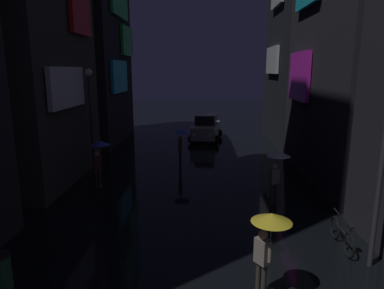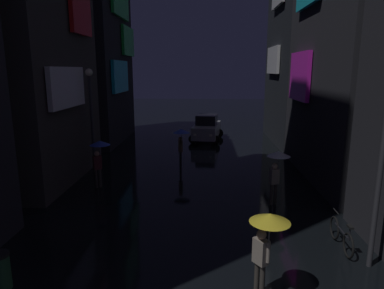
{
  "view_description": "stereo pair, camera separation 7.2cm",
  "coord_description": "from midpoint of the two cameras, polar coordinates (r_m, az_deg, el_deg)",
  "views": [
    {
      "loc": [
        0.48,
        -3.01,
        5.16
      ],
      "look_at": [
        0.0,
        11.37,
        2.02
      ],
      "focal_mm": 32.0,
      "sensor_mm": 36.0,
      "label": 1
    },
    {
      "loc": [
        0.55,
        -3.01,
        5.16
      ],
      "look_at": [
        0.0,
        11.37,
        2.02
      ],
      "focal_mm": 32.0,
      "sensor_mm": 36.0,
      "label": 2
    }
  ],
  "objects": [
    {
      "name": "pedestrian_midstreet_centre_clear",
      "position": [
        13.58,
        13.88,
        -2.97
      ],
      "size": [
        0.9,
        0.9,
        2.12
      ],
      "color": "#38332D",
      "rests_on": "ground"
    },
    {
      "name": "building_left_mid",
      "position": [
        17.74,
        -26.52,
        19.45
      ],
      "size": [
        4.25,
        7.21,
        15.47
      ],
      "color": "#33302D",
      "rests_on": "ground"
    },
    {
      "name": "building_right_mid",
      "position": [
        17.95,
        25.7,
        15.02
      ],
      "size": [
        4.25,
        8.94,
        12.74
      ],
      "color": "#232328",
      "rests_on": "ground"
    },
    {
      "name": "building_left_far",
      "position": [
        26.25,
        -16.46,
        15.94
      ],
      "size": [
        4.25,
        7.83,
        14.07
      ],
      "color": "black",
      "rests_on": "ground"
    },
    {
      "name": "pedestrian_foreground_right_blue",
      "position": [
        15.65,
        -15.38,
        -1.04
      ],
      "size": [
        0.9,
        0.9,
        2.12
      ],
      "color": "#38332D",
      "rests_on": "ground"
    },
    {
      "name": "bicycle_parked_at_storefront",
      "position": [
        11.33,
        23.53,
        -13.7
      ],
      "size": [
        0.12,
        1.82,
        0.96
      ],
      "color": "black",
      "rests_on": "ground"
    },
    {
      "name": "car_distant",
      "position": [
        25.6,
        2.28,
        2.77
      ],
      "size": [
        2.62,
        4.31,
        1.92
      ],
      "color": "#99999E",
      "rests_on": "ground"
    },
    {
      "name": "pedestrian_far_right_yellow",
      "position": [
        7.96,
        12.35,
        -14.01
      ],
      "size": [
        0.9,
        0.9,
        2.12
      ],
      "color": "#38332D",
      "rests_on": "ground"
    },
    {
      "name": "streetlamp_left_far",
      "position": [
        17.44,
        -16.62,
        5.66
      ],
      "size": [
        0.36,
        0.36,
        5.24
      ],
      "color": "#2D2D33",
      "rests_on": "ground"
    },
    {
      "name": "pedestrian_near_crossing_blue",
      "position": [
        18.19,
        -1.99,
        1.23
      ],
      "size": [
        0.9,
        0.9,
        2.12
      ],
      "color": "black",
      "rests_on": "ground"
    },
    {
      "name": "trash_bin",
      "position": [
        9.82,
        -29.34,
        -17.96
      ],
      "size": [
        0.46,
        0.46,
        0.93
      ],
      "color": "#265933",
      "rests_on": "ground"
    }
  ]
}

